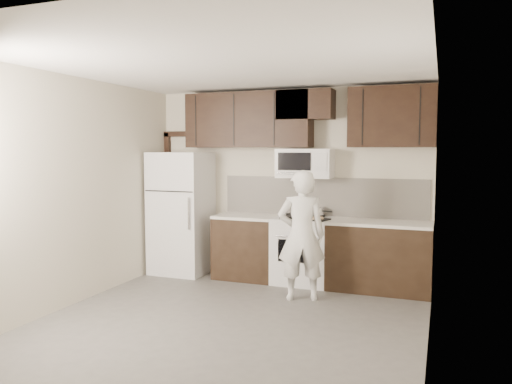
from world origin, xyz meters
The scene contains 14 objects.
floor centered at (0.00, 0.00, 0.00)m, with size 4.50×4.50×0.00m, color #514F4C.
back_wall centered at (0.00, 2.25, 1.35)m, with size 4.00×4.00×0.00m, color beige.
ceiling centered at (0.00, 0.00, 2.70)m, with size 4.50×4.50×0.00m, color white.
counter_run centered at (0.60, 1.94, 0.46)m, with size 2.95×0.64×0.91m.
stove centered at (0.30, 1.94, 0.46)m, with size 0.76×0.66×0.94m.
backsplash centered at (0.50, 2.24, 1.18)m, with size 2.90×0.02×0.54m, color beige.
upper_cabinets centered at (0.21, 2.08, 2.28)m, with size 3.48×0.35×0.78m.
microwave centered at (0.30, 2.06, 1.65)m, with size 0.76×0.42×0.40m.
refrigerator centered at (-1.55, 1.89, 0.90)m, with size 0.80×0.76×1.80m.
door_trim centered at (-1.92, 2.21, 1.25)m, with size 0.50×0.08×2.12m.
saucepan centered at (0.48, 2.09, 0.98)m, with size 0.30×0.17×0.16m.
baking_tray centered at (0.51, 1.78, 0.92)m, with size 0.35×0.26×0.02m, color black.
pizza centered at (0.51, 1.78, 0.94)m, with size 0.24×0.24×0.02m, color #D1BA8C.
person centered at (0.49, 1.18, 0.80)m, with size 0.58×0.38×1.59m, color white.
Camera 1 is at (2.08, -4.63, 1.84)m, focal length 35.00 mm.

